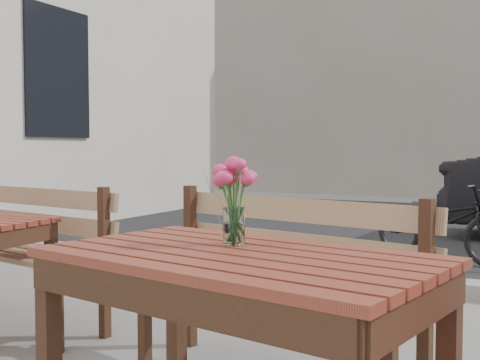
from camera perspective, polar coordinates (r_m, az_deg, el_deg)
name	(u,v)px	position (r m, az deg, el deg)	size (l,w,h in m)	color
street	(433,248)	(7.10, 17.86, -6.17)	(30.00, 8.12, 0.12)	black
main_table	(238,291)	(2.04, -0.15, -10.52)	(1.42, 0.99, 0.80)	maroon
main_bench	(281,264)	(2.99, 3.93, -7.93)	(1.60, 0.78, 0.95)	#8F6A4A
main_vase	(234,190)	(2.14, -0.60, -0.94)	(0.17, 0.17, 0.32)	white
second_bench	(25,236)	(4.22, -19.74, -5.03)	(1.56, 0.69, 0.94)	#8F6A4A
bicycle	(442,222)	(6.45, 18.61, -3.76)	(0.53, 1.53, 0.80)	black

